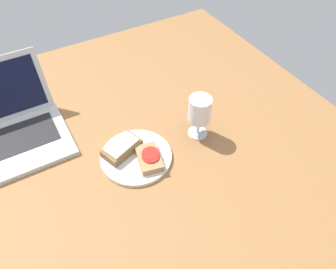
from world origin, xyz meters
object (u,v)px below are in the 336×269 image
Objects in this scene: wine_glass at (200,112)px; laptop at (6,130)px; sandwich_with_cheese at (122,148)px; plate at (136,157)px; sandwich_with_tomato at (149,158)px.

wine_glass is 59.61cm from laptop.
laptop is (-28.32, 23.13, 1.41)cm from sandwich_with_cheese.
plate is 41.07cm from laptop.
laptop is (-31.03, 26.68, 3.52)cm from plate.
laptop reaches higher than sandwich_with_cheese.
laptop reaches higher than plate.
sandwich_with_tomato is (2.79, -3.56, 1.80)cm from plate.
wine_glass is (21.60, -0.80, 8.89)cm from plate.
laptop is at bearing 152.42° from wine_glass.
sandwich_with_tomato is at bearing -41.81° from laptop.
wine_glass reaches higher than sandwich_with_cheese.
sandwich_with_cheese is (-5.49, 7.12, 0.30)cm from sandwich_with_tomato.
sandwich_with_cheese is 0.90× the size of wine_glass.
plate is 4.87cm from sandwich_with_tomato.
plate is 0.63× the size of laptop.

